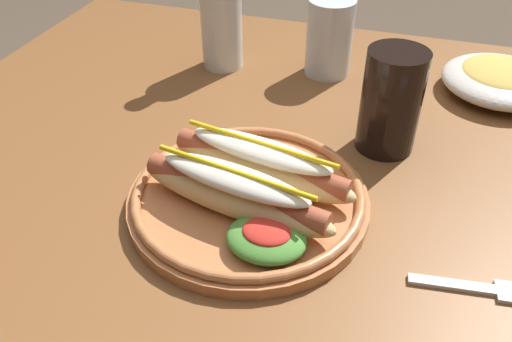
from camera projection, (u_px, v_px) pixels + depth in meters
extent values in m
cube|color=brown|center=(321.00, 171.00, 0.71)|extent=(1.20, 0.90, 0.04)
cylinder|color=brown|center=(139.00, 167.00, 1.33)|extent=(0.06, 0.06, 0.70)
cylinder|color=#B77042|center=(248.00, 201.00, 0.63)|extent=(0.28, 0.28, 0.02)
torus|color=#B77042|center=(248.00, 193.00, 0.62)|extent=(0.27, 0.27, 0.01)
ellipsoid|color=tan|center=(235.00, 197.00, 0.59)|extent=(0.25, 0.09, 0.04)
cylinder|color=#9E4C33|center=(235.00, 192.00, 0.58)|extent=(0.22, 0.07, 0.03)
ellipsoid|color=silver|center=(235.00, 179.00, 0.57)|extent=(0.19, 0.08, 0.02)
cylinder|color=yellow|center=(234.00, 172.00, 0.57)|extent=(0.19, 0.04, 0.01)
ellipsoid|color=tan|center=(260.00, 168.00, 0.63)|extent=(0.25, 0.09, 0.04)
cylinder|color=#9E4C33|center=(260.00, 163.00, 0.62)|extent=(0.22, 0.07, 0.03)
ellipsoid|color=silver|center=(261.00, 150.00, 0.61)|extent=(0.19, 0.08, 0.02)
cylinder|color=yellow|center=(261.00, 143.00, 0.61)|extent=(0.19, 0.04, 0.01)
ellipsoid|color=#4C8C38|center=(266.00, 239.00, 0.55)|extent=(0.08, 0.07, 0.02)
ellipsoid|color=red|center=(267.00, 232.00, 0.54)|extent=(0.05, 0.04, 0.01)
cube|color=silver|center=(451.00, 285.00, 0.53)|extent=(0.09, 0.02, 0.00)
cylinder|color=black|center=(391.00, 101.00, 0.69)|extent=(0.08, 0.08, 0.14)
cylinder|color=silver|center=(329.00, 37.00, 0.86)|extent=(0.08, 0.08, 0.12)
cylinder|color=silver|center=(221.00, 22.00, 0.87)|extent=(0.07, 0.07, 0.16)
ellipsoid|color=silver|center=(500.00, 81.00, 0.83)|extent=(0.18, 0.18, 0.04)
ellipsoid|color=gold|center=(503.00, 73.00, 0.82)|extent=(0.12, 0.12, 0.02)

